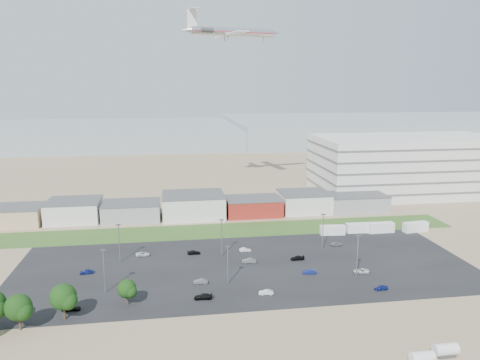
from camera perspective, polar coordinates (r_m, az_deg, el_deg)
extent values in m
plane|color=#8F745B|center=(106.92, -0.26, -14.64)|extent=(700.00, 700.00, 0.00)
cube|color=black|center=(125.67, 0.68, -10.51)|extent=(120.00, 50.00, 0.01)
cube|color=#3A5821|center=(154.95, -3.08, -6.21)|extent=(160.00, 16.00, 0.02)
cube|color=silver|center=(219.28, 19.80, 1.74)|extent=(80.00, 40.00, 25.00)
imported|color=silver|center=(125.43, 14.56, -10.67)|extent=(4.16, 2.30, 1.10)
imported|color=navy|center=(122.32, 8.46, -10.99)|extent=(3.62, 1.59, 1.16)
imported|color=navy|center=(117.07, 16.82, -12.45)|extent=(3.35, 1.62, 1.10)
imported|color=black|center=(108.24, -4.52, -13.98)|extent=(4.21, 1.96, 1.19)
imported|color=#595B5E|center=(115.97, -4.81, -12.20)|extent=(3.54, 1.51, 1.14)
imported|color=navy|center=(127.19, -18.21, -10.56)|extent=(3.47, 1.69, 1.14)
imported|color=black|center=(134.77, -5.64, -8.77)|extent=(3.77, 1.59, 1.08)
imported|color=#595B5E|center=(127.98, 1.14, -9.79)|extent=(4.02, 1.87, 1.28)
imported|color=#A5A5AA|center=(143.66, 11.70, -7.64)|extent=(3.58, 1.77, 1.17)
imported|color=silver|center=(135.56, -11.77, -8.84)|extent=(3.91, 1.83, 1.08)
imported|color=black|center=(109.19, -19.89, -14.45)|extent=(4.05, 1.76, 1.16)
imported|color=silver|center=(136.19, 0.65, -8.49)|extent=(3.36, 1.27, 1.10)
imported|color=black|center=(130.91, 7.00, -9.42)|extent=(3.86, 1.66, 1.11)
imported|color=silver|center=(110.20, 3.20, -13.51)|extent=(3.43, 1.46, 1.10)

